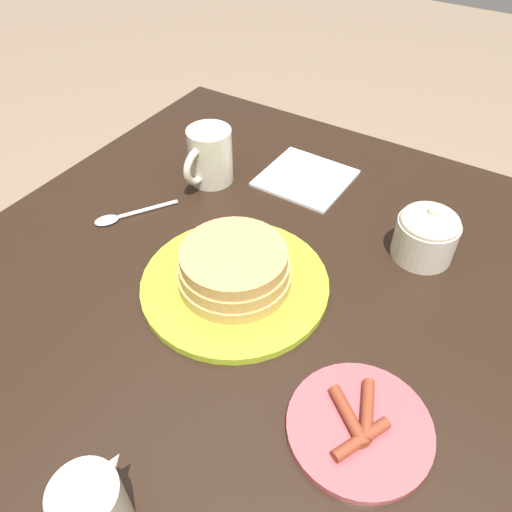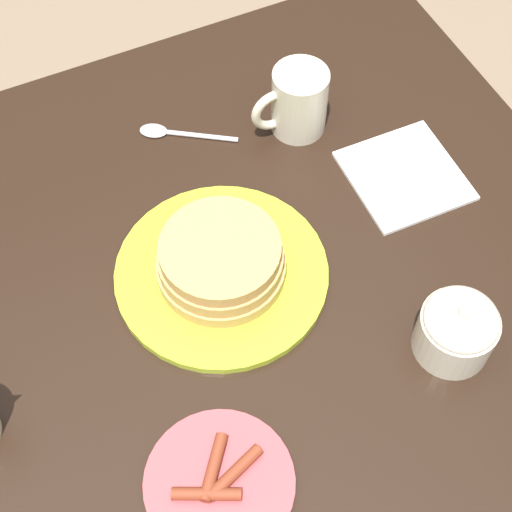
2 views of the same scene
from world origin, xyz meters
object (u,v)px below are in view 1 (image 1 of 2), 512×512
at_px(pancake_plate, 235,274).
at_px(creamer_pitcher, 93,510).
at_px(coffee_mug, 209,156).
at_px(side_plate_bacon, 359,427).
at_px(sugar_bowl, 427,233).
at_px(spoon, 122,216).
at_px(napkin, 306,178).

height_order(pancake_plate, creamer_pitcher, creamer_pitcher).
bearing_deg(coffee_mug, pancake_plate, 43.00).
height_order(side_plate_bacon, sugar_bowl, sugar_bowl).
distance_m(coffee_mug, sugar_bowl, 0.39).
bearing_deg(spoon, creamer_pitcher, 40.76).
relative_size(creamer_pitcher, sugar_bowl, 1.12).
relative_size(side_plate_bacon, creamer_pitcher, 1.59).
bearing_deg(pancake_plate, spoon, -97.15).
bearing_deg(creamer_pitcher, napkin, -170.23).
height_order(side_plate_bacon, spoon, side_plate_bacon).
bearing_deg(napkin, coffee_mug, -57.48).
bearing_deg(side_plate_bacon, spoon, -106.04).
xyz_separation_m(pancake_plate, coffee_mug, (-0.20, -0.19, 0.02)).
bearing_deg(spoon, napkin, 141.36).
bearing_deg(napkin, creamer_pitcher, 9.77).
xyz_separation_m(pancake_plate, side_plate_bacon, (0.11, 0.24, -0.02)).
bearing_deg(sugar_bowl, pancake_plate, -44.58).
bearing_deg(creamer_pitcher, pancake_plate, -168.32).
bearing_deg(pancake_plate, coffee_mug, -137.00).
distance_m(pancake_plate, coffee_mug, 0.27).
xyz_separation_m(creamer_pitcher, sugar_bowl, (-0.55, 0.14, -0.00)).
distance_m(pancake_plate, side_plate_bacon, 0.27).
height_order(pancake_plate, coffee_mug, coffee_mug).
bearing_deg(coffee_mug, side_plate_bacon, 54.12).
relative_size(coffee_mug, creamer_pitcher, 1.08).
xyz_separation_m(coffee_mug, sugar_bowl, (-0.01, 0.39, -0.01)).
height_order(side_plate_bacon, coffee_mug, coffee_mug).
relative_size(side_plate_bacon, sugar_bowl, 1.78).
bearing_deg(sugar_bowl, spoon, -68.60).
bearing_deg(side_plate_bacon, napkin, -145.19).
distance_m(side_plate_bacon, napkin, 0.49).
distance_m(creamer_pitcher, napkin, 0.64).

